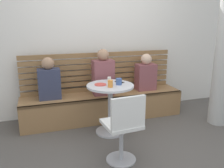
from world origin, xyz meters
TOP-DOWN VIEW (x-y plane):
  - ground at (0.00, 0.00)m, footprint 8.00×8.00m
  - back_wall at (0.00, 1.64)m, footprint 5.20×0.10m
  - booth_bench at (0.00, 1.20)m, footprint 2.70×0.52m
  - booth_backrest at (0.00, 1.44)m, footprint 2.65×0.04m
  - cafe_table at (-0.05, 0.66)m, footprint 0.68×0.68m
  - white_chair at (-0.15, -0.15)m, footprint 0.43×0.43m
  - person_adult at (-0.01, 1.19)m, footprint 0.34×0.22m
  - person_child_left at (0.79, 1.23)m, footprint 0.34×0.22m
  - person_child_middle at (-0.87, 1.23)m, footprint 0.34×0.22m
  - cup_espresso_small at (0.01, 0.92)m, footprint 0.06×0.06m
  - cup_tumbler_orange at (-0.09, 0.54)m, footprint 0.07×0.07m
  - cup_mug_blue at (0.07, 0.63)m, footprint 0.08×0.08m
  - plate_small at (-0.19, 0.70)m, footprint 0.17×0.17m
  - phone_on_table at (0.12, 0.76)m, footprint 0.12×0.16m

SIDE VIEW (x-z plane):
  - ground at x=0.00m, z-range 0.00..0.00m
  - booth_bench at x=0.00m, z-range 0.00..0.44m
  - white_chair at x=-0.15m, z-range 0.04..0.89m
  - cafe_table at x=-0.05m, z-range 0.15..0.89m
  - person_child_left at x=0.79m, z-range 0.40..1.04m
  - person_child_middle at x=-0.87m, z-range 0.40..1.06m
  - phone_on_table at x=0.12m, z-range 0.74..0.75m
  - plate_small at x=-0.19m, z-range 0.74..0.75m
  - cup_espresso_small at x=0.01m, z-range 0.74..0.79m
  - booth_backrest at x=0.00m, z-range 0.44..1.11m
  - person_adult at x=-0.01m, z-range 0.40..1.16m
  - cup_mug_blue at x=0.07m, z-range 0.74..0.83m
  - cup_tumbler_orange at x=-0.09m, z-range 0.74..0.84m
  - back_wall at x=0.00m, z-range 0.00..2.90m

